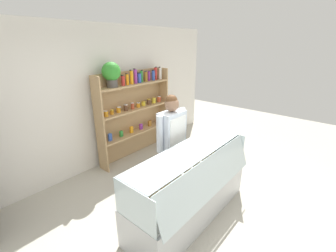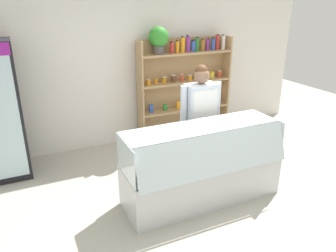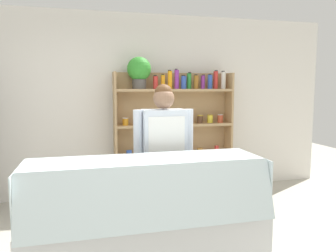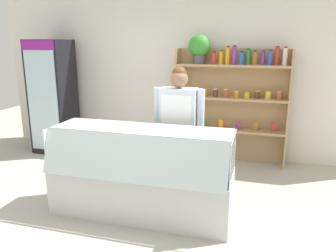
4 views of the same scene
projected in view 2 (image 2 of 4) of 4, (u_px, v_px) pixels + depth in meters
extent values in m
plane|color=#B7B2A3|center=(201.00, 199.00, 4.30)|extent=(12.00, 12.00, 0.00)
cube|color=white|center=(137.00, 67.00, 5.76)|extent=(6.80, 0.10, 2.70)
cylinder|color=silver|center=(5.00, 161.00, 4.60)|extent=(0.05, 0.05, 0.16)
cylinder|color=#9E6623|center=(19.00, 159.00, 4.67)|extent=(0.06, 0.06, 0.15)
cylinder|color=orange|center=(4.00, 125.00, 4.43)|extent=(0.07, 0.07, 0.20)
cylinder|color=red|center=(14.00, 124.00, 4.48)|extent=(0.07, 0.07, 0.18)
cylinder|color=orange|center=(5.00, 85.00, 4.28)|extent=(0.05, 0.05, 0.22)
cube|color=tan|center=(182.00, 88.00, 6.10)|extent=(1.77, 0.02, 1.83)
cube|color=tan|center=(141.00, 95.00, 5.64)|extent=(0.03, 0.28, 1.83)
cube|color=tan|center=(225.00, 85.00, 6.33)|extent=(0.03, 0.28, 1.83)
cube|color=tan|center=(185.00, 109.00, 6.12)|extent=(1.71, 0.28, 0.04)
cube|color=tan|center=(185.00, 82.00, 5.93)|extent=(1.71, 0.28, 0.04)
cube|color=tan|center=(186.00, 53.00, 5.75)|extent=(1.71, 0.28, 0.04)
cylinder|color=#4C4742|center=(159.00, 50.00, 5.51)|extent=(0.20, 0.20, 0.14)
sphere|color=green|center=(159.00, 37.00, 5.43)|extent=(0.34, 0.34, 0.34)
cylinder|color=red|center=(172.00, 48.00, 5.57)|extent=(0.07, 0.07, 0.18)
cylinder|color=black|center=(171.00, 42.00, 5.56)|extent=(0.05, 0.05, 0.02)
cylinder|color=orange|center=(177.00, 47.00, 5.62)|extent=(0.06, 0.06, 0.20)
cylinder|color=black|center=(177.00, 40.00, 5.60)|extent=(0.04, 0.04, 0.02)
cylinder|color=orange|center=(183.00, 45.00, 5.64)|extent=(0.06, 0.06, 0.26)
cylinder|color=black|center=(182.00, 37.00, 5.61)|extent=(0.04, 0.04, 0.02)
cylinder|color=purple|center=(188.00, 44.00, 5.68)|extent=(0.07, 0.07, 0.27)
cylinder|color=black|center=(188.00, 35.00, 5.65)|extent=(0.04, 0.04, 0.02)
cylinder|color=#3356B2|center=(193.00, 46.00, 5.74)|extent=(0.08, 0.08, 0.19)
cylinder|color=black|center=(193.00, 40.00, 5.72)|extent=(0.05, 0.05, 0.02)
cylinder|color=#2D8C38|center=(197.00, 45.00, 5.81)|extent=(0.07, 0.07, 0.23)
cylinder|color=black|center=(198.00, 38.00, 5.75)|extent=(0.04, 0.04, 0.02)
cylinder|color=#9E6623|center=(203.00, 45.00, 5.83)|extent=(0.07, 0.07, 0.20)
cylinder|color=black|center=(203.00, 39.00, 5.80)|extent=(0.05, 0.05, 0.02)
cylinder|color=purple|center=(207.00, 45.00, 5.90)|extent=(0.06, 0.06, 0.20)
cylinder|color=black|center=(208.00, 39.00, 5.84)|extent=(0.04, 0.04, 0.02)
cylinder|color=#3356B2|center=(213.00, 44.00, 5.91)|extent=(0.07, 0.07, 0.21)
cylinder|color=black|center=(213.00, 38.00, 5.88)|extent=(0.05, 0.05, 0.02)
cylinder|color=red|center=(217.00, 42.00, 5.96)|extent=(0.07, 0.07, 0.26)
cylinder|color=black|center=(218.00, 35.00, 5.90)|extent=(0.04, 0.04, 0.02)
cylinder|color=silver|center=(223.00, 43.00, 5.98)|extent=(0.07, 0.07, 0.25)
cylinder|color=black|center=(223.00, 35.00, 5.95)|extent=(0.05, 0.05, 0.02)
cylinder|color=orange|center=(148.00, 82.00, 5.61)|extent=(0.08, 0.08, 0.10)
cylinder|color=silver|center=(148.00, 79.00, 5.60)|extent=(0.09, 0.09, 0.01)
cylinder|color=orange|center=(156.00, 82.00, 5.70)|extent=(0.07, 0.07, 0.08)
cylinder|color=gold|center=(156.00, 79.00, 5.67)|extent=(0.07, 0.07, 0.01)
cylinder|color=orange|center=(164.00, 80.00, 5.76)|extent=(0.08, 0.08, 0.10)
cylinder|color=silver|center=(165.00, 77.00, 5.72)|extent=(0.08, 0.08, 0.01)
cylinder|color=brown|center=(173.00, 79.00, 5.81)|extent=(0.08, 0.08, 0.12)
cylinder|color=silver|center=(173.00, 75.00, 5.78)|extent=(0.09, 0.09, 0.01)
cylinder|color=#BF4C2D|center=(182.00, 78.00, 5.87)|extent=(0.07, 0.07, 0.12)
cylinder|color=silver|center=(182.00, 74.00, 5.85)|extent=(0.07, 0.07, 0.01)
cylinder|color=orange|center=(190.00, 78.00, 5.94)|extent=(0.08, 0.08, 0.09)
cylinder|color=silver|center=(190.00, 75.00, 5.93)|extent=(0.08, 0.08, 0.01)
cylinder|color=yellow|center=(197.00, 77.00, 6.02)|extent=(0.08, 0.08, 0.09)
cylinder|color=gold|center=(198.00, 74.00, 5.99)|extent=(0.09, 0.09, 0.01)
cylinder|color=brown|center=(205.00, 76.00, 6.07)|extent=(0.09, 0.09, 0.11)
cylinder|color=gold|center=(205.00, 73.00, 6.04)|extent=(0.09, 0.09, 0.01)
cylinder|color=yellow|center=(212.00, 75.00, 6.13)|extent=(0.09, 0.09, 0.11)
cylinder|color=gold|center=(212.00, 72.00, 6.11)|extent=(0.09, 0.09, 0.01)
cylinder|color=#BF4C2D|center=(220.00, 74.00, 6.19)|extent=(0.08, 0.08, 0.11)
cylinder|color=silver|center=(220.00, 71.00, 6.17)|extent=(0.08, 0.08, 0.01)
cube|color=#3356B2|center=(151.00, 109.00, 5.82)|extent=(0.08, 0.04, 0.15)
cube|color=#2D8C38|center=(165.00, 107.00, 5.93)|extent=(0.06, 0.04, 0.12)
cube|color=orange|center=(178.00, 105.00, 6.03)|extent=(0.07, 0.04, 0.14)
cube|color=purple|center=(191.00, 104.00, 6.14)|extent=(0.07, 0.04, 0.12)
cube|color=#9E6623|center=(204.00, 102.00, 6.25)|extent=(0.08, 0.04, 0.13)
cube|color=red|center=(216.00, 99.00, 6.35)|extent=(0.05, 0.04, 0.15)
cube|color=silver|center=(201.00, 180.00, 4.24)|extent=(2.03, 0.67, 0.55)
cube|color=white|center=(202.00, 159.00, 4.14)|extent=(1.97, 0.61, 0.03)
cube|color=silver|center=(217.00, 155.00, 3.80)|extent=(1.99, 0.16, 0.47)
cube|color=silver|center=(202.00, 126.00, 4.02)|extent=(1.99, 0.51, 0.01)
cube|color=silver|center=(126.00, 160.00, 3.66)|extent=(0.01, 0.63, 0.45)
cube|color=silver|center=(267.00, 132.00, 4.46)|extent=(0.01, 0.63, 0.45)
cube|color=tan|center=(138.00, 167.00, 3.86)|extent=(0.17, 0.11, 0.05)
cube|color=white|center=(144.00, 175.00, 3.69)|extent=(0.05, 0.03, 0.02)
cube|color=tan|center=(156.00, 163.00, 3.95)|extent=(0.16, 0.12, 0.05)
cube|color=white|center=(163.00, 170.00, 3.78)|extent=(0.05, 0.03, 0.02)
cube|color=tan|center=(174.00, 159.00, 4.05)|extent=(0.16, 0.13, 0.05)
cube|color=white|center=(182.00, 166.00, 3.88)|extent=(0.05, 0.03, 0.02)
cube|color=beige|center=(191.00, 155.00, 4.14)|extent=(0.17, 0.12, 0.06)
cube|color=white|center=(199.00, 162.00, 3.97)|extent=(0.05, 0.03, 0.02)
cube|color=tan|center=(207.00, 152.00, 4.24)|extent=(0.17, 0.11, 0.05)
cube|color=white|center=(216.00, 159.00, 4.07)|extent=(0.05, 0.03, 0.02)
cube|color=beige|center=(223.00, 149.00, 4.33)|extent=(0.16, 0.12, 0.05)
cube|color=white|center=(232.00, 155.00, 4.16)|extent=(0.05, 0.03, 0.02)
cube|color=beige|center=(237.00, 146.00, 4.42)|extent=(0.16, 0.13, 0.04)
cube|color=white|center=(247.00, 151.00, 4.25)|extent=(0.05, 0.03, 0.02)
cube|color=tan|center=(252.00, 143.00, 4.52)|extent=(0.16, 0.13, 0.05)
cube|color=white|center=(261.00, 148.00, 4.35)|extent=(0.05, 0.03, 0.02)
cylinder|color=#C1706B|center=(143.00, 172.00, 3.70)|extent=(0.21, 0.14, 0.11)
cylinder|color=tan|center=(161.00, 168.00, 3.78)|extent=(0.20, 0.12, 0.11)
cylinder|color=tan|center=(178.00, 163.00, 3.87)|extent=(0.18, 0.15, 0.13)
cylinder|color=white|center=(240.00, 147.00, 4.23)|extent=(0.07, 0.07, 0.18)
cylinder|color=white|center=(246.00, 144.00, 4.26)|extent=(0.07, 0.07, 0.22)
cylinder|color=#383D51|center=(193.00, 152.00, 4.76)|extent=(0.13, 0.13, 0.76)
cylinder|color=#383D51|center=(205.00, 150.00, 4.84)|extent=(0.13, 0.13, 0.76)
cube|color=silver|center=(201.00, 106.00, 4.55)|extent=(0.44, 0.24, 0.63)
cube|color=white|center=(204.00, 131.00, 4.56)|extent=(0.37, 0.01, 1.17)
cylinder|color=silver|center=(184.00, 106.00, 4.43)|extent=(0.09, 0.09, 0.57)
cylinder|color=silver|center=(217.00, 101.00, 4.64)|extent=(0.09, 0.09, 0.57)
sphere|color=#8C664C|center=(202.00, 76.00, 4.39)|extent=(0.21, 0.21, 0.21)
sphere|color=brown|center=(202.00, 71.00, 4.38)|extent=(0.18, 0.18, 0.18)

